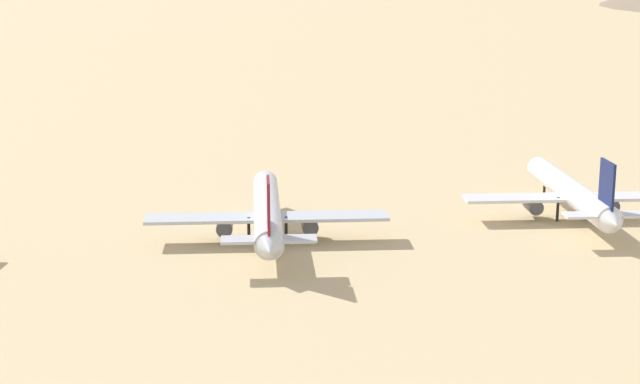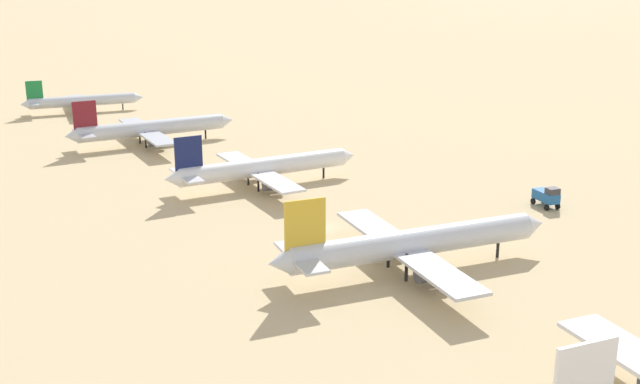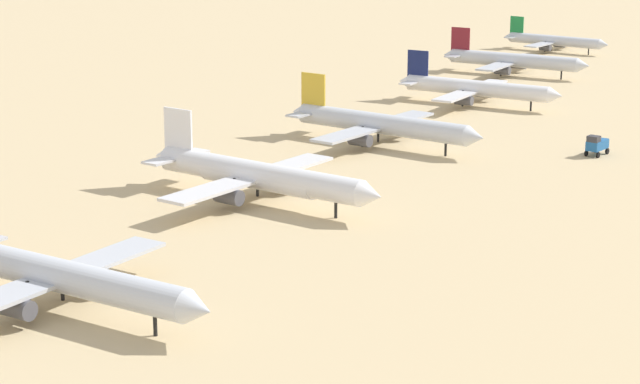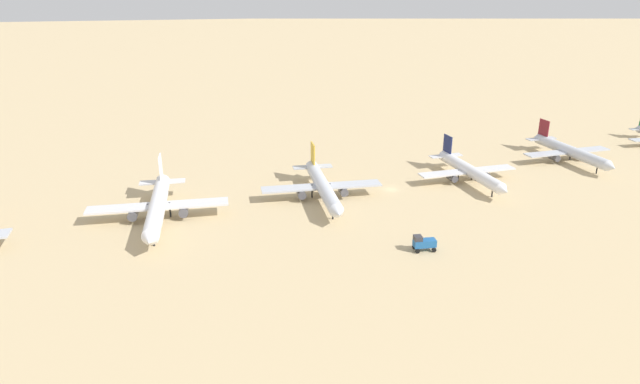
% 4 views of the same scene
% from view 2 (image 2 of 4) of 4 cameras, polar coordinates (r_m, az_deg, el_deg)
% --- Properties ---
extents(ground_plane, '(1800.00, 1800.00, 0.00)m').
position_cam_2_polar(ground_plane, '(125.51, 0.16, -2.63)').
color(ground_plane, tan).
extents(parked_jet_2, '(43.24, 35.12, 12.47)m').
position_cam_2_polar(parked_jet_2, '(107.21, 6.78, -3.82)').
color(parked_jet_2, silver).
rests_on(parked_jet_2, ground).
extents(parked_jet_3, '(39.71, 32.23, 11.45)m').
position_cam_2_polar(parked_jet_3, '(147.09, -4.32, 1.82)').
color(parked_jet_3, white).
rests_on(parked_jet_3, ground).
extents(parked_jet_4, '(40.49, 32.88, 11.68)m').
position_cam_2_polar(parked_jet_4, '(185.40, -12.49, 4.62)').
color(parked_jet_4, silver).
rests_on(parked_jet_4, ground).
extents(parked_jet_5, '(33.98, 27.61, 9.80)m').
position_cam_2_polar(parked_jet_5, '(231.07, -17.29, 6.46)').
color(parked_jet_5, silver).
rests_on(parked_jet_5, ground).
extents(service_truck, '(3.06, 5.37, 3.90)m').
position_cam_2_polar(service_truck, '(140.88, 16.50, -0.27)').
color(service_truck, '#1E5999').
rests_on(service_truck, ground).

